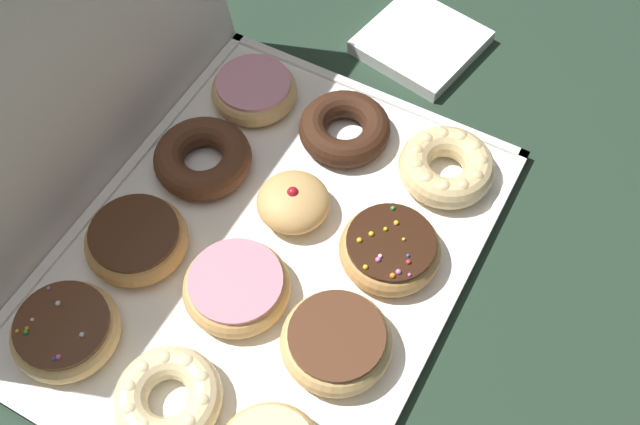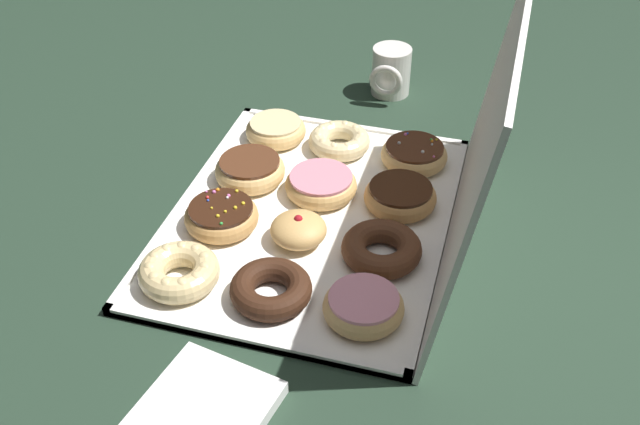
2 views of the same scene
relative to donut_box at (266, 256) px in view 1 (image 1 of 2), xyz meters
The scene contains 15 objects.
ground_plane 0.01m from the donut_box, ahead, with size 3.00×3.00×0.00m, color #233828.
donut_box is the anchor object (origin of this frame).
box_lid_open 0.31m from the donut_box, 90.00° to the left, with size 0.56×0.39×0.01m, color white.
chocolate_frosted_donut_1 0.14m from the donut_box, 117.20° to the right, with size 0.12×0.12×0.04m.
sprinkle_donut_2 0.14m from the donut_box, 63.33° to the right, with size 0.12×0.12×0.04m.
cruller_donut_3 0.24m from the donut_box, 34.38° to the right, with size 0.12×0.12×0.04m.
cruller_donut_4 0.20m from the donut_box, behind, with size 0.11×0.11×0.04m.
pink_frosted_donut_5 0.06m from the donut_box, behind, with size 0.12×0.12×0.04m.
jelly_filled_donut_6 0.07m from the donut_box, ahead, with size 0.09×0.09×0.05m.
chocolate_cake_ring_donut_7 0.19m from the donut_box, ahead, with size 0.12×0.12×0.04m.
sprinkle_donut_8 0.23m from the donut_box, 145.37° to the left, with size 0.12×0.12×0.04m.
chocolate_frosted_donut_9 0.15m from the donut_box, 115.89° to the left, with size 0.12×0.12×0.04m.
chocolate_cake_ring_donut_10 0.15m from the donut_box, 61.91° to the left, with size 0.12×0.12×0.04m.
pink_frosted_donut_11 0.23m from the donut_box, 34.36° to the left, with size 0.11×0.11×0.04m.
napkin_stack 0.39m from the donut_box, ahead, with size 0.15×0.15×0.02m, color white.
Camera 1 is at (-0.35, -0.26, 0.77)m, focal length 42.56 mm.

